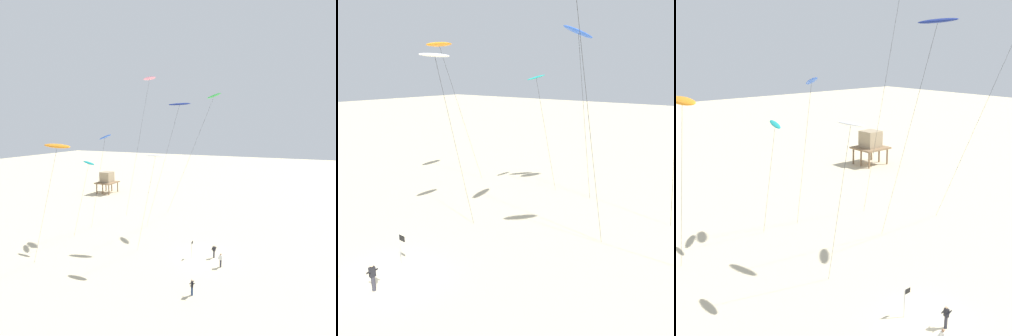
{
  "view_description": "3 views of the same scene",
  "coord_description": "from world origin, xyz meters",
  "views": [
    {
      "loc": [
        -34.19,
        -10.0,
        16.48
      ],
      "look_at": [
        -0.17,
        4.61,
        11.26
      ],
      "focal_mm": 31.24,
      "sensor_mm": 36.0,
      "label": 1
    },
    {
      "loc": [
        16.92,
        -10.23,
        11.82
      ],
      "look_at": [
        1.15,
        9.56,
        4.9
      ],
      "focal_mm": 37.3,
      "sensor_mm": 36.0,
      "label": 2
    },
    {
      "loc": [
        -21.23,
        -16.59,
        17.98
      ],
      "look_at": [
        0.99,
        9.49,
        8.6
      ],
      "focal_mm": 47.64,
      "sensor_mm": 36.0,
      "label": 3
    }
  ],
  "objects": [
    {
      "name": "kite_teal",
      "position": [
        -0.92,
        16.55,
        11.24
      ],
      "size": [
        0.98,
        4.71,
        11.78
      ],
      "color": "teal",
      "rests_on": "ground"
    },
    {
      "name": "marker_flag",
      "position": [
        -0.56,
        1.16,
        1.49
      ],
      "size": [
        0.57,
        0.05,
        2.1
      ],
      "color": "gray",
      "rests_on": "ground"
    },
    {
      "name": "stilt_house",
      "position": [
        26.03,
        32.52,
        3.61
      ],
      "size": [
        4.89,
        4.48,
        5.32
      ],
      "color": "#846647",
      "rests_on": "ground"
    },
    {
      "name": "kite_orange",
      "position": [
        -10.05,
        13.37,
        14.4
      ],
      "size": [
        1.37,
        6.81,
        14.83
      ],
      "color": "orange",
      "rests_on": "ground"
    },
    {
      "name": "kite_flyer_middle",
      "position": [
        0.45,
        -1.48,
        0.89
      ],
      "size": [
        0.58,
        0.6,
        1.67
      ],
      "color": "#33333D",
      "rests_on": "ground"
    },
    {
      "name": "kite_white",
      "position": [
        -1.7,
        5.67,
        12.82
      ],
      "size": [
        0.71,
        4.26,
        13.09
      ],
      "color": "white",
      "rests_on": "ground"
    },
    {
      "name": "ground_plane",
      "position": [
        0.0,
        0.0,
        0.0
      ],
      "size": [
        260.0,
        260.0,
        0.0
      ],
      "primitive_type": "plane",
      "color": "beige"
    },
    {
      "name": "kite_blue",
      "position": [
        3.03,
        16.45,
        14.82
      ],
      "size": [
        1.81,
        5.08,
        15.48
      ],
      "color": "blue",
      "rests_on": "ground"
    },
    {
      "name": "kite_navy",
      "position": [
        7.45,
        6.04,
        19.72
      ],
      "size": [
        1.79,
        7.76,
        20.18
      ],
      "color": "navy",
      "rests_on": "ground"
    }
  ]
}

